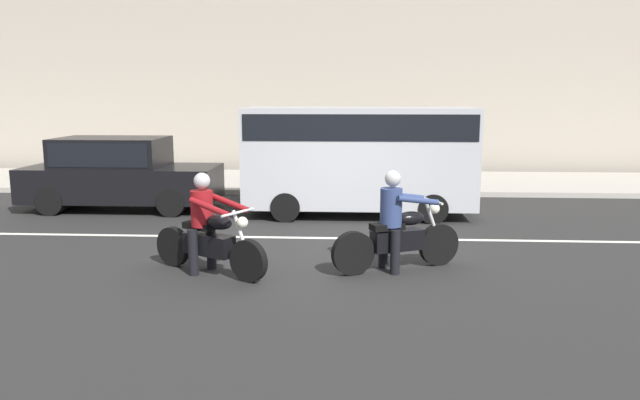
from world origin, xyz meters
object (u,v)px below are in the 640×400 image
parked_sedan_black (119,173)px  pedestrian_bystander (357,148)px  motorcycle_with_rider_crimson (208,233)px  street_sign_post (442,136)px  motorcycle_with_rider_denim_blue (397,230)px  parked_van_silver (359,153)px

parked_sedan_black → pedestrian_bystander: (5.67, 4.05, 0.28)m
motorcycle_with_rider_crimson → street_sign_post: size_ratio=0.89×
motorcycle_with_rider_denim_blue → pedestrian_bystander: size_ratio=1.18×
motorcycle_with_rider_denim_blue → street_sign_post: 9.13m
parked_sedan_black → street_sign_post: (8.19, 4.16, 0.61)m
motorcycle_with_rider_crimson → parked_van_silver: size_ratio=0.39×
parked_van_silver → street_sign_post: parked_van_silver is taller
parked_sedan_black → pedestrian_bystander: 6.98m
motorcycle_with_rider_crimson → street_sign_post: (4.82, 9.23, 0.86)m
motorcycle_with_rider_crimson → street_sign_post: 10.45m
motorcycle_with_rider_denim_blue → pedestrian_bystander: pedestrian_bystander is taller
parked_van_silver → street_sign_post: bearing=61.0°
parked_van_silver → pedestrian_bystander: 4.39m
motorcycle_with_rider_denim_blue → parked_sedan_black: parked_sedan_black is taller
street_sign_post → parked_van_silver: bearing=-119.0°
pedestrian_bystander → parked_van_silver: bearing=-89.5°
pedestrian_bystander → parked_sedan_black: bearing=-144.4°
street_sign_post → parked_sedan_black: bearing=-153.1°
parked_sedan_black → street_sign_post: 9.21m
motorcycle_with_rider_crimson → pedestrian_bystander: (2.30, 9.12, 0.52)m
parked_sedan_black → motorcycle_with_rider_crimson: bearing=-56.4°
motorcycle_with_rider_denim_blue → street_sign_post: street_sign_post is taller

